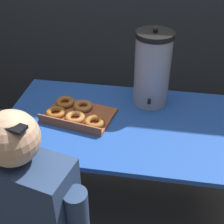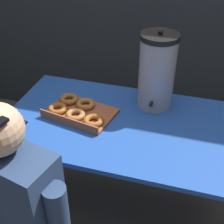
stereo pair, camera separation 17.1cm
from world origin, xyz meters
The scene contains 5 objects.
ground_plane centered at (0.00, 0.00, 0.00)m, with size 12.00×12.00×0.00m, color #4C473F.
folding_table centered at (0.00, 0.00, 0.70)m, with size 1.38×0.77×0.74m.
donut_box centered at (-0.29, 0.01, 0.76)m, with size 0.42×0.33×0.05m.
coffee_urn centered at (0.11, 0.24, 0.96)m, with size 0.21×0.24×0.47m.
cell_phone centered at (-0.58, -0.21, 0.75)m, with size 0.10×0.16×0.01m.
Camera 1 is at (0.15, -1.39, 1.79)m, focal length 50.00 mm.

